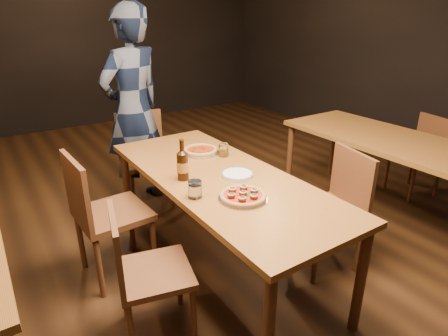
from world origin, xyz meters
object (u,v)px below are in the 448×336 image
plate_stack (237,174)px  chair_main_nw (155,272)px  pizza_meatball (243,196)px  amber_glass (223,150)px  chair_main_e (326,209)px  water_glass (195,189)px  table_main (220,185)px  chair_main_sw (113,212)px  pizza_margherita (200,150)px  table_right (395,147)px  diner (133,110)px  beer_bottle (183,166)px  chair_nbr_right (416,155)px  chair_end (146,160)px

plate_stack → chair_main_nw: bearing=-162.3°
chair_main_nw → plate_stack: size_ratio=4.02×
pizza_meatball → amber_glass: size_ratio=3.05×
pizza_meatball → plate_stack: 0.34m
chair_main_e → water_glass: bearing=-88.2°
table_main → chair_main_sw: size_ratio=2.05×
pizza_margherita → table_main: bearing=-104.2°
table_right → chair_main_sw: (-2.34, 0.57, -0.19)m
diner → beer_bottle: bearing=62.0°
pizza_meatball → diner: bearing=89.8°
amber_glass → chair_main_nw: bearing=-145.2°
chair_nbr_right → pizza_meatball: size_ratio=2.89×
water_glass → amber_glass: bearing=42.7°
table_main → pizza_meatball: size_ratio=6.82×
pizza_meatball → amber_glass: amber_glass is taller
amber_glass → diner: bearing=105.5°
chair_main_nw → amber_glass: chair_main_nw is taller
chair_end → pizza_meatball: (-0.03, -1.59, 0.30)m
table_main → amber_glass: 0.39m
chair_end → amber_glass: (0.27, -0.93, 0.33)m
table_right → pizza_margherita: bearing=157.6°
water_glass → amber_glass: 0.72m
plate_stack → chair_main_e: bearing=-27.8°
pizza_meatball → water_glass: bearing=142.0°
chair_main_e → plate_stack: (-0.57, 0.30, 0.30)m
chair_nbr_right → plate_stack: 2.29m
chair_main_e → water_glass: chair_main_e is taller
chair_nbr_right → diner: (-2.42, 1.41, 0.51)m
chair_main_e → diner: 1.94m
table_right → chair_end: 2.26m
chair_main_nw → beer_bottle: (0.40, 0.38, 0.42)m
table_main → amber_glass: amber_glass is taller
chair_nbr_right → chair_main_e: bearing=-66.4°
amber_glass → diner: (-0.29, 1.06, 0.13)m
chair_main_e → chair_end: chair_end is taller
chair_main_nw → chair_nbr_right: 3.00m
chair_nbr_right → table_right: bearing=-64.4°
table_right → chair_main_e: bearing=-170.4°
chair_main_nw → water_glass: (0.34, 0.11, 0.37)m
table_right → water_glass: (-2.00, 0.01, 0.12)m
diner → pizza_margherita: bearing=81.0°
plate_stack → amber_glass: 0.39m
amber_glass → diner: 1.11m
chair_main_sw → amber_glass: (0.87, -0.08, 0.31)m
chair_main_sw → chair_end: chair_main_sw is taller
pizza_meatball → plate_stack: (0.17, 0.29, -0.01)m
diner → chair_main_e: bearing=92.5°
chair_end → diner: size_ratio=0.51×
pizza_margherita → chair_main_e: bearing=-56.5°
pizza_margherita → plate_stack: 0.53m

